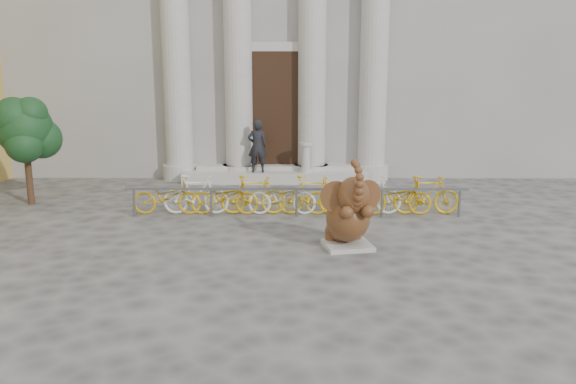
{
  "coord_description": "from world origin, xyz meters",
  "views": [
    {
      "loc": [
        0.53,
        -8.82,
        3.46
      ],
      "look_at": [
        0.46,
        2.44,
        1.1
      ],
      "focal_mm": 35.0,
      "sensor_mm": 36.0,
      "label": 1
    }
  ],
  "objects_px": {
    "bike_rack": "(296,195)",
    "tree": "(25,130)",
    "elephant_statue": "(349,216)",
    "pedestrian": "(257,146)"
  },
  "relations": [
    {
      "from": "tree",
      "to": "pedestrian",
      "type": "xyz_separation_m",
      "value": [
        5.98,
        3.06,
        -0.81
      ]
    },
    {
      "from": "elephant_statue",
      "to": "tree",
      "type": "bearing_deg",
      "value": 143.57
    },
    {
      "from": "elephant_statue",
      "to": "tree",
      "type": "distance_m",
      "value": 9.21
    },
    {
      "from": "pedestrian",
      "to": "tree",
      "type": "bearing_deg",
      "value": 21.72
    },
    {
      "from": "bike_rack",
      "to": "tree",
      "type": "xyz_separation_m",
      "value": [
        -7.18,
        1.09,
        1.52
      ]
    },
    {
      "from": "bike_rack",
      "to": "tree",
      "type": "bearing_deg",
      "value": 171.34
    },
    {
      "from": "elephant_statue",
      "to": "bike_rack",
      "type": "relative_size",
      "value": 0.22
    },
    {
      "from": "bike_rack",
      "to": "tree",
      "type": "height_order",
      "value": "tree"
    },
    {
      "from": "bike_rack",
      "to": "pedestrian",
      "type": "relative_size",
      "value": 5.0
    },
    {
      "from": "pedestrian",
      "to": "elephant_statue",
      "type": "bearing_deg",
      "value": 102.53
    }
  ]
}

